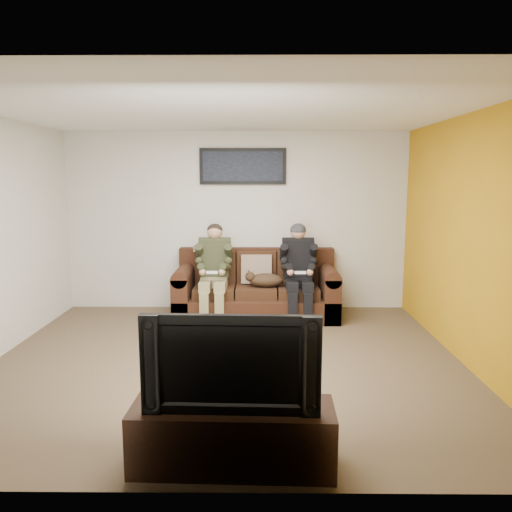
{
  "coord_description": "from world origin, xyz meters",
  "views": [
    {
      "loc": [
        0.35,
        -5.08,
        1.95
      ],
      "look_at": [
        0.29,
        1.2,
        0.95
      ],
      "focal_mm": 35.0,
      "sensor_mm": 36.0,
      "label": 1
    }
  ],
  "objects_px": {
    "sofa": "(256,291)",
    "tv_stand": "(233,436)",
    "television": "(232,359)",
    "cat": "(265,280)",
    "person_left": "(214,266)",
    "framed_poster": "(243,166)",
    "person_right": "(299,266)"
  },
  "relations": [
    {
      "from": "framed_poster",
      "to": "television",
      "type": "height_order",
      "value": "framed_poster"
    },
    {
      "from": "cat",
      "to": "television",
      "type": "distance_m",
      "value": 3.59
    },
    {
      "from": "tv_stand",
      "to": "cat",
      "type": "bearing_deg",
      "value": 87.83
    },
    {
      "from": "television",
      "to": "cat",
      "type": "bearing_deg",
      "value": 87.83
    },
    {
      "from": "person_left",
      "to": "person_right",
      "type": "relative_size",
      "value": 0.99
    },
    {
      "from": "person_right",
      "to": "cat",
      "type": "height_order",
      "value": "person_right"
    },
    {
      "from": "framed_poster",
      "to": "person_left",
      "type": "bearing_deg",
      "value": -123.46
    },
    {
      "from": "person_left",
      "to": "television",
      "type": "height_order",
      "value": "person_left"
    },
    {
      "from": "person_left",
      "to": "cat",
      "type": "bearing_deg",
      "value": -0.96
    },
    {
      "from": "person_right",
      "to": "framed_poster",
      "type": "relative_size",
      "value": 1.05
    },
    {
      "from": "framed_poster",
      "to": "person_right",
      "type": "bearing_deg",
      "value": -36.35
    },
    {
      "from": "sofa",
      "to": "television",
      "type": "height_order",
      "value": "television"
    },
    {
      "from": "cat",
      "to": "person_right",
      "type": "bearing_deg",
      "value": 1.49
    },
    {
      "from": "person_left",
      "to": "cat",
      "type": "xyz_separation_m",
      "value": [
        0.7,
        -0.01,
        -0.19
      ]
    },
    {
      "from": "sofa",
      "to": "tv_stand",
      "type": "xyz_separation_m",
      "value": [
        -0.13,
        -3.78,
        -0.13
      ]
    },
    {
      "from": "sofa",
      "to": "framed_poster",
      "type": "bearing_deg",
      "value": 117.41
    },
    {
      "from": "sofa",
      "to": "tv_stand",
      "type": "relative_size",
      "value": 1.65
    },
    {
      "from": "cat",
      "to": "framed_poster",
      "type": "height_order",
      "value": "framed_poster"
    },
    {
      "from": "person_right",
      "to": "television",
      "type": "distance_m",
      "value": 3.66
    },
    {
      "from": "person_right",
      "to": "cat",
      "type": "xyz_separation_m",
      "value": [
        -0.46,
        -0.01,
        -0.19
      ]
    },
    {
      "from": "person_right",
      "to": "framed_poster",
      "type": "bearing_deg",
      "value": 143.65
    },
    {
      "from": "person_left",
      "to": "framed_poster",
      "type": "relative_size",
      "value": 1.04
    },
    {
      "from": "person_right",
      "to": "television",
      "type": "height_order",
      "value": "person_right"
    },
    {
      "from": "sofa",
      "to": "cat",
      "type": "distance_m",
      "value": 0.31
    },
    {
      "from": "person_right",
      "to": "sofa",
      "type": "bearing_deg",
      "value": 162.02
    },
    {
      "from": "person_left",
      "to": "framed_poster",
      "type": "height_order",
      "value": "framed_poster"
    },
    {
      "from": "sofa",
      "to": "tv_stand",
      "type": "distance_m",
      "value": 3.78
    },
    {
      "from": "sofa",
      "to": "person_left",
      "type": "relative_size",
      "value": 1.72
    },
    {
      "from": "person_right",
      "to": "framed_poster",
      "type": "xyz_separation_m",
      "value": [
        -0.78,
        0.57,
        1.36
      ]
    },
    {
      "from": "sofa",
      "to": "cat",
      "type": "relative_size",
      "value": 3.41
    },
    {
      "from": "television",
      "to": "person_right",
      "type": "bearing_deg",
      "value": 80.6
    },
    {
      "from": "cat",
      "to": "television",
      "type": "relative_size",
      "value": 0.57
    }
  ]
}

